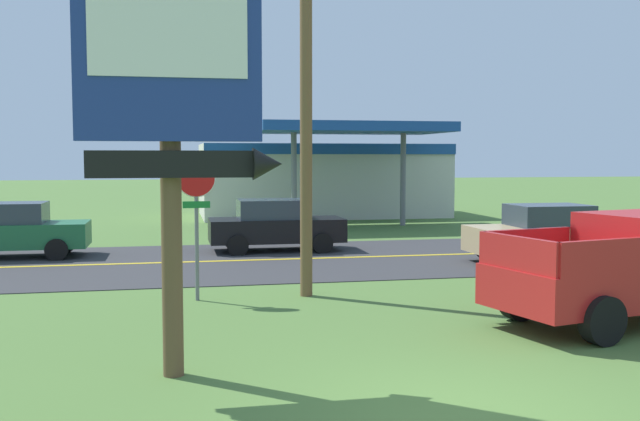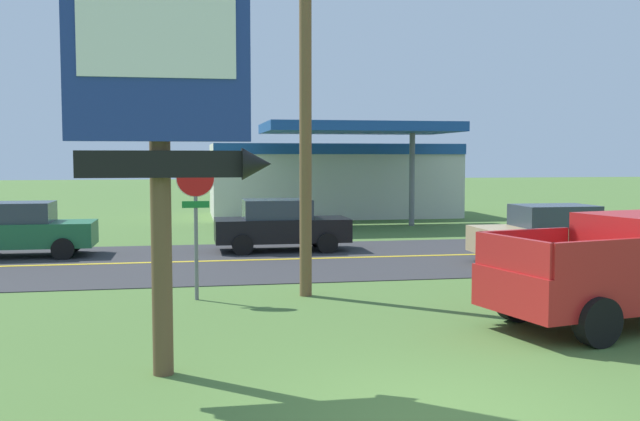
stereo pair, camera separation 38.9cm
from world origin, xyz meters
name	(u,v)px [view 1 (the left image)]	position (x,y,z in m)	size (l,w,h in m)	color
ground_plane	(460,417)	(0.00, 0.00, 0.00)	(180.00, 180.00, 0.00)	#4C7033
road_asphalt	(285,260)	(0.00, 13.00, 0.01)	(140.00, 8.00, 0.02)	#333335
road_centre_line	(285,259)	(0.00, 13.00, 0.02)	(126.00, 0.20, 0.01)	gold
motel_sign	(174,91)	(-3.16, 2.16, 3.85)	(2.69, 0.54, 5.91)	brown
stop_sign	(196,203)	(-2.71, 7.48, 2.03)	(0.80, 0.08, 2.95)	slate
utility_pole	(306,92)	(-0.40, 7.53, 4.35)	(2.17, 0.26, 8.04)	brown
gas_station	(322,177)	(4.26, 28.13, 1.94)	(12.00, 11.50, 4.40)	beige
pickup_red_parked_on_lawn	(630,269)	(4.85, 3.89, 0.96)	(5.51, 3.12, 1.96)	red
car_tan_near_lane	(545,233)	(7.07, 11.00, 0.83)	(4.20, 2.00, 1.64)	tan
car_green_mid_lane	(13,230)	(-7.80, 15.00, 0.83)	(4.20, 2.00, 1.64)	#1E6038
car_black_far_lane	(275,225)	(-0.01, 15.00, 0.83)	(4.20, 2.00, 1.64)	black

